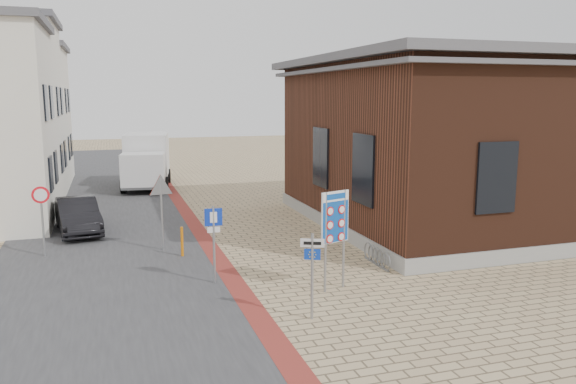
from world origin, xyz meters
TOP-DOWN VIEW (x-y plane):
  - ground at (0.00, 0.00)m, footprint 120.00×120.00m
  - road_strip at (-5.50, 15.00)m, footprint 7.00×60.00m
  - curb_strip at (-2.00, 10.00)m, footprint 0.60×40.00m
  - brick_building at (8.99, 7.00)m, footprint 13.00×13.00m
  - townhouse_far at (-10.99, 24.00)m, footprint 7.40×6.40m
  - bike_rack at (2.65, 2.20)m, footprint 0.08×1.80m
  - sedan at (-6.50, 9.62)m, footprint 2.01×4.25m
  - box_truck at (-3.17, 20.11)m, footprint 3.16×6.17m
  - border_sign at (0.50, 0.50)m, footprint 0.90×0.35m
  - essen_sign at (-0.80, -1.27)m, footprint 0.53×0.26m
  - parking_sign at (-2.54, 2.00)m, footprint 0.49×0.07m
  - yield_sign at (-3.60, 6.00)m, footprint 0.91×0.24m
  - speed_sign at (-7.41, 6.39)m, footprint 0.56×0.07m
  - bollard at (-3.07, 5.00)m, footprint 0.12×0.12m

SIDE VIEW (x-z plane):
  - ground at x=0.00m, z-range 0.00..0.00m
  - road_strip at x=-5.50m, z-range 0.00..0.02m
  - curb_strip at x=-2.00m, z-range 0.00..0.03m
  - bike_rack at x=2.65m, z-range -0.04..0.56m
  - bollard at x=-3.07m, z-range 0.00..1.01m
  - sedan at x=-6.50m, z-range 0.00..1.35m
  - essen_sign at x=-0.80m, z-range 0.31..2.41m
  - parking_sign at x=-2.54m, z-range 0.39..2.62m
  - speed_sign at x=-7.41m, z-range 0.40..2.76m
  - box_truck at x=-3.17m, z-range 0.05..3.13m
  - border_sign at x=0.50m, z-range 0.60..3.35m
  - yield_sign at x=-3.60m, z-range 0.69..3.28m
  - brick_building at x=8.99m, z-range 0.09..6.89m
  - townhouse_far at x=-10.99m, z-range 0.02..8.32m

